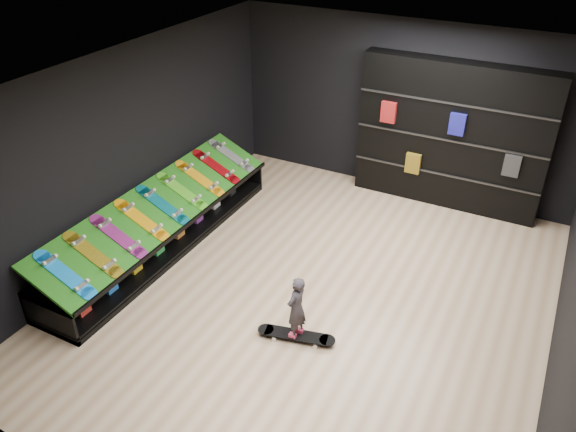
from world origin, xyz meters
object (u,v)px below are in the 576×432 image
at_px(floor_skateboard, 296,337).
at_px(back_shelving, 451,136).
at_px(display_rack, 163,231).
at_px(child, 296,318).

bearing_deg(floor_skateboard, back_shelving, 66.89).
distance_m(display_rack, back_shelving, 4.89).
bearing_deg(child, floor_skateboard, 97.55).
bearing_deg(child, back_shelving, 177.93).
distance_m(display_rack, floor_skateboard, 2.89).
relative_size(display_rack, floor_skateboard, 4.59).
height_order(floor_skateboard, child, child).
distance_m(floor_skateboard, child, 0.31).
relative_size(back_shelving, child, 6.01).
distance_m(back_shelving, floor_skateboard, 4.45).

